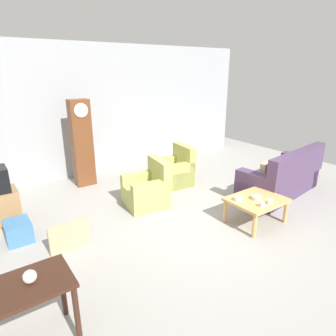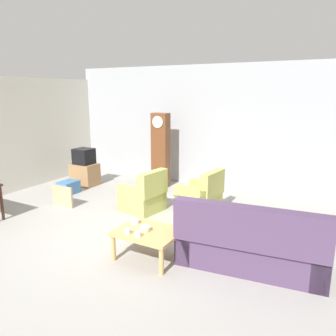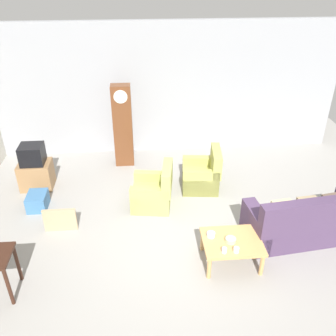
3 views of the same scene
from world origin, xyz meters
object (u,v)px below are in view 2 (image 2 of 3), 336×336
storage_box_blue (69,187)px  bowl_white_stacked (135,221)px  grandfather_clock (161,150)px  tv_stand_cabinet (85,174)px  cup_blue_rimmed (128,231)px  tv_crt (84,156)px  coffee_table_wood (148,234)px  armchair_olive_near (144,197)px  cup_white_porcelain (138,234)px  couch_floral (250,245)px  armchair_olive_far (201,198)px  framed_picture_leaning (62,196)px  bowl_shallow_green (145,228)px

storage_box_blue → bowl_white_stacked: (3.21, -1.68, 0.33)m
grandfather_clock → tv_stand_cabinet: grandfather_clock is taller
cup_blue_rimmed → tv_crt: bearing=140.9°
tv_crt → storage_box_blue: bearing=-77.7°
coffee_table_wood → bowl_white_stacked: bowl_white_stacked is taller
bowl_white_stacked → cup_blue_rimmed: bearing=-70.4°
grandfather_clock → storage_box_blue: 2.55m
armchair_olive_near → storage_box_blue: armchair_olive_near is taller
cup_white_porcelain → cup_blue_rimmed: (-0.19, 0.01, -0.00)m
couch_floral → tv_stand_cabinet: 5.59m
armchair_olive_near → armchair_olive_far: bearing=27.7°
couch_floral → framed_picture_leaning: 4.45m
tv_crt → armchair_olive_far: bearing=-5.2°
coffee_table_wood → cup_white_porcelain: (-0.00, -0.27, 0.11)m
storage_box_blue → bowl_white_stacked: bowl_white_stacked is taller
tv_stand_cabinet → storage_box_blue: tv_stand_cabinet is taller
grandfather_clock → cup_blue_rimmed: 4.11m
storage_box_blue → cup_white_porcelain: 4.11m
tv_stand_cabinet → bowl_white_stacked: size_ratio=4.83×
cup_white_porcelain → armchair_olive_far: bearing=92.3°
armchair_olive_far → coffee_table_wood: armchair_olive_far is taller
grandfather_clock → bowl_white_stacked: (1.49, -3.36, -0.50)m
grandfather_clock → tv_stand_cabinet: size_ratio=2.91×
armchair_olive_near → bowl_white_stacked: 1.80m
couch_floral → tv_stand_cabinet: (-5.17, 2.12, -0.06)m
couch_floral → coffee_table_wood: (-1.46, -0.48, 0.04)m
grandfather_clock → cup_white_porcelain: grandfather_clock is taller
coffee_table_wood → framed_picture_leaning: size_ratio=1.60×
tv_stand_cabinet → framed_picture_leaning: tv_stand_cabinet is taller
armchair_olive_near → framed_picture_leaning: size_ratio=1.53×
couch_floral → tv_stand_cabinet: size_ratio=3.22×
coffee_table_wood → grandfather_clock: grandfather_clock is taller
couch_floral → cup_blue_rimmed: 1.81m
storage_box_blue → framed_picture_leaning: bearing=-52.3°
armchair_olive_far → cup_blue_rimmed: size_ratio=10.83×
storage_box_blue → cup_blue_rimmed: bearing=-31.7°
bowl_white_stacked → bowl_shallow_green: size_ratio=0.81×
armchair_olive_near → armchair_olive_far: size_ratio=1.00×
cup_white_porcelain → cup_blue_rimmed: same height
tv_stand_cabinet → framed_picture_leaning: bearing=-63.9°
armchair_olive_far → coffee_table_wood: (0.11, -2.27, 0.09)m
cup_white_porcelain → armchair_olive_near: bearing=121.2°
grandfather_clock → framed_picture_leaning: bearing=-115.1°
armchair_olive_near → tv_crt: tv_crt is taller
tv_crt → cup_blue_rimmed: (3.52, -2.86, -0.31)m
armchair_olive_near → cup_white_porcelain: size_ratio=10.29×
tv_stand_cabinet → bowl_shallow_green: tv_stand_cabinet is taller
armchair_olive_far → cup_blue_rimmed: 2.54m
framed_picture_leaning → cup_white_porcelain: bearing=-24.1°
cup_white_porcelain → bowl_shallow_green: (-0.03, 0.24, -0.01)m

